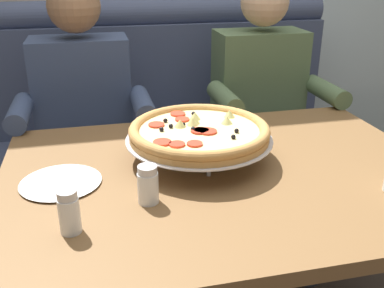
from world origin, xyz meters
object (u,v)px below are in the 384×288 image
(shaker_oregano, at_px, (148,187))
(patio_chair, at_px, (331,61))
(booth_bench, at_px, (170,152))
(dining_table, at_px, (223,196))
(plate_near_left, at_px, (61,180))
(shaker_parmesan, at_px, (69,215))
(diner_right, at_px, (266,104))
(pizza, at_px, (199,132))
(diner_left, at_px, (85,118))

(shaker_oregano, xyz_separation_m, patio_chair, (1.84, 2.30, -0.27))
(booth_bench, distance_m, dining_table, 0.97)
(plate_near_left, relative_size, patio_chair, 0.26)
(shaker_parmesan, distance_m, shaker_oregano, 0.21)
(diner_right, xyz_separation_m, plate_near_left, (-0.86, -0.64, 0.05))
(dining_table, bearing_deg, pizza, 118.98)
(pizza, xyz_separation_m, patio_chair, (1.65, 2.07, -0.31))
(diner_left, relative_size, patio_chair, 1.48)
(shaker_parmesan, distance_m, patio_chair, 3.14)
(booth_bench, height_order, plate_near_left, booth_bench)
(pizza, xyz_separation_m, shaker_parmesan, (-0.38, -0.31, -0.04))
(booth_bench, bearing_deg, patio_chair, 37.72)
(diner_left, bearing_deg, shaker_oregano, -78.65)
(patio_chair, bearing_deg, diner_left, -143.06)
(booth_bench, bearing_deg, diner_left, -146.34)
(diner_left, bearing_deg, dining_table, -59.07)
(diner_left, relative_size, pizza, 2.85)
(patio_chair, bearing_deg, booth_bench, -142.28)
(pizza, xyz_separation_m, shaker_oregano, (-0.19, -0.22, -0.05))
(diner_right, distance_m, shaker_parmesan, 1.22)
(pizza, relative_size, shaker_parmesan, 4.22)
(booth_bench, height_order, dining_table, booth_bench)
(plate_near_left, bearing_deg, pizza, 9.85)
(diner_left, xyz_separation_m, plate_near_left, (-0.06, -0.64, 0.05))
(diner_left, relative_size, diner_right, 1.00)
(booth_bench, distance_m, shaker_parmesan, 1.29)
(diner_left, xyz_separation_m, diner_right, (0.80, 0.00, 0.00))
(diner_left, bearing_deg, plate_near_left, -95.64)
(shaker_parmesan, relative_size, shaker_oregano, 1.04)
(dining_table, xyz_separation_m, diner_right, (0.40, 0.67, 0.05))
(pizza, distance_m, patio_chair, 2.67)
(dining_table, distance_m, pizza, 0.21)
(booth_bench, height_order, diner_left, diner_left)
(dining_table, xyz_separation_m, shaker_oregano, (-0.24, -0.13, 0.13))
(pizza, distance_m, shaker_parmesan, 0.49)
(pizza, bearing_deg, diner_right, 51.66)
(dining_table, height_order, shaker_oregano, shaker_oregano)
(shaker_oregano, bearing_deg, shaker_parmesan, -154.38)
(diner_left, distance_m, diner_right, 0.80)
(diner_left, distance_m, patio_chair, 2.50)
(booth_bench, relative_size, shaker_oregano, 17.52)
(dining_table, height_order, diner_right, diner_right)
(pizza, bearing_deg, shaker_oregano, -130.00)
(dining_table, bearing_deg, patio_chair, 53.64)
(plate_near_left, distance_m, patio_chair, 2.98)
(dining_table, relative_size, shaker_oregano, 12.69)
(shaker_oregano, distance_m, patio_chair, 2.95)
(diner_right, relative_size, plate_near_left, 5.71)
(pizza, relative_size, shaker_oregano, 4.40)
(dining_table, bearing_deg, booth_bench, 90.00)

